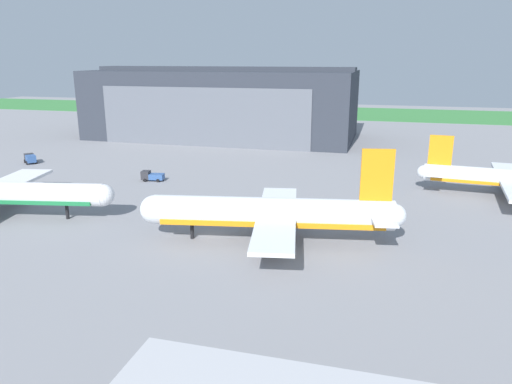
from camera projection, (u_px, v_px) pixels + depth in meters
The scene contains 6 objects.
ground_plane at pixel (211, 237), 71.91m from camera, with size 440.00×440.00×0.00m, color gray.
grass_field_strip at pixel (336, 113), 233.54m from camera, with size 440.00×56.00×0.08m, color #3A813F.
maintenance_hangar at pixel (223, 104), 159.79m from camera, with size 85.51×38.70×22.97m.
airliner_near_right at pixel (271, 213), 69.10m from camera, with size 37.69×29.27×13.85m.
fuel_bowser at pixel (30, 158), 121.47m from camera, with size 4.56×4.27×2.31m.
stair_truck at pixel (152, 176), 104.28m from camera, with size 5.01×2.98×2.15m.
Camera 1 is at (24.07, -63.38, 25.79)m, focal length 33.79 mm.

